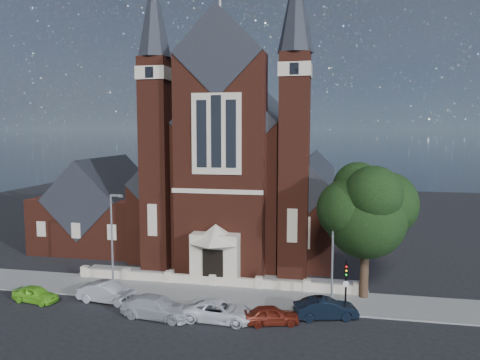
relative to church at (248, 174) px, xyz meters
The scene contains 16 objects.
ground 11.40m from the church, 90.00° to the right, with size 120.00×120.00×0.00m, color black.
pavement_strip 20.18m from the church, 90.00° to the right, with size 60.00×5.00×0.12m, color slate.
forecourt_paving 16.60m from the church, 90.00° to the right, with size 26.00×3.00×0.14m, color slate.
forecourt_wall 18.37m from the church, 90.00° to the right, with size 24.00×0.40×0.90m, color beige.
church is the anchor object (origin of this frame).
parish_hall 17.26m from the church, 162.84° to the right, with size 12.00×12.20×10.24m.
street_tree 21.38m from the church, 53.83° to the right, with size 6.40×6.60×10.70m.
street_lamp_left 20.84m from the church, 112.66° to the right, with size 1.16×0.22×8.09m.
street_lamp_right 21.76m from the church, 61.96° to the right, with size 1.16×0.22×8.09m.
traffic_signal 23.94m from the church, 61.80° to the right, with size 0.28×0.42×4.00m.
car_lime_van 27.14m from the church, 118.94° to the right, with size 1.50×3.72×1.27m, color #75CD29.
car_silver_a 24.02m from the church, 108.06° to the right, with size 1.63×4.68×1.54m, color #979A9E.
car_silver_b 25.03m from the church, 95.32° to the right, with size 2.16×5.31×1.54m, color #B0B2B8.
car_white_suv 24.78m from the church, 84.34° to the right, with size 2.35×5.09×1.42m, color white.
car_dark_red 25.23m from the church, 75.66° to the right, with size 1.54×3.82×1.30m, color maroon.
car_navy 24.80m from the church, 66.05° to the right, with size 1.56×4.48×1.48m, color black.
Camera 1 is at (9.92, -31.22, 13.36)m, focal length 35.00 mm.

